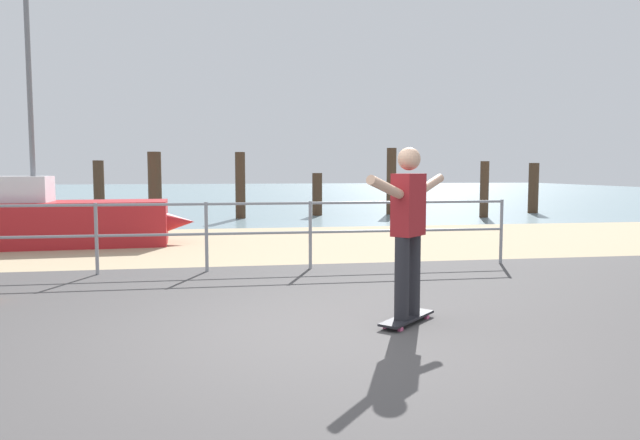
{
  "coord_description": "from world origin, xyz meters",
  "views": [
    {
      "loc": [
        -0.59,
        -5.12,
        1.52
      ],
      "look_at": [
        0.58,
        2.0,
        0.9
      ],
      "focal_mm": 32.82,
      "sensor_mm": 36.0,
      "label": 1
    }
  ],
  "objects": [
    {
      "name": "skateboarder",
      "position": [
        1.17,
        0.29,
        1.02
      ],
      "size": [
        1.09,
        1.08,
        1.65
      ],
      "color": "#26262B",
      "rests_on": "skateboard"
    },
    {
      "name": "skateboard",
      "position": [
        1.17,
        0.29,
        0.07
      ],
      "size": [
        0.71,
        0.7,
        0.08
      ],
      "color": "black",
      "rests_on": "ground"
    },
    {
      "name": "sailboat",
      "position": [
        -3.78,
        7.05,
        0.53
      ],
      "size": [
        5.01,
        1.68,
        5.82
      ],
      "color": "#B21E23",
      "rests_on": "ground"
    },
    {
      "name": "beach_strip",
      "position": [
        0.0,
        7.0,
        0.0
      ],
      "size": [
        24.0,
        6.0,
        0.04
      ],
      "primitive_type": "cube",
      "color": "tan",
      "rests_on": "ground"
    },
    {
      "name": "groyne_post_0",
      "position": [
        -5.17,
        17.66,
        0.94
      ],
      "size": [
        0.39,
        0.39,
        1.87
      ],
      "primitive_type": "cylinder",
      "color": "#422D1E",
      "rests_on": "ground"
    },
    {
      "name": "ground_plane",
      "position": [
        0.0,
        -1.0,
        0.0
      ],
      "size": [
        24.0,
        10.0,
        0.04
      ],
      "primitive_type": "cube",
      "color": "#474444",
      "rests_on": "ground"
    },
    {
      "name": "groyne_post_6",
      "position": [
        10.1,
        13.82,
        0.88
      ],
      "size": [
        0.35,
        0.35,
        1.76
      ],
      "primitive_type": "cylinder",
      "color": "#422D1E",
      "rests_on": "ground"
    },
    {
      "name": "groyne_post_3",
      "position": [
        2.46,
        13.98,
        0.71
      ],
      "size": [
        0.33,
        0.33,
        1.42
      ],
      "primitive_type": "cylinder",
      "color": "#422D1E",
      "rests_on": "ground"
    },
    {
      "name": "groyne_post_4",
      "position": [
        5.01,
        14.0,
        1.13
      ],
      "size": [
        0.33,
        0.33,
        2.26
      ],
      "primitive_type": "cylinder",
      "color": "#422D1E",
      "rests_on": "ground"
    },
    {
      "name": "railing_fence",
      "position": [
        -2.4,
        3.6,
        0.7
      ],
      "size": [
        12.44,
        0.05,
        1.05
      ],
      "color": "gray",
      "rests_on": "ground"
    },
    {
      "name": "groyne_post_1",
      "position": [
        -2.62,
        12.97,
        1.03
      ],
      "size": [
        0.4,
        0.4,
        2.06
      ],
      "primitive_type": "cylinder",
      "color": "#422D1E",
      "rests_on": "ground"
    },
    {
      "name": "groyne_post_2",
      "position": [
        -0.08,
        13.16,
        1.04
      ],
      "size": [
        0.31,
        0.31,
        2.07
      ],
      "primitive_type": "cylinder",
      "color": "#422D1E",
      "rests_on": "ground"
    },
    {
      "name": "sea_surface",
      "position": [
        0.0,
        35.0,
        0.0
      ],
      "size": [
        72.0,
        50.0,
        0.04
      ],
      "primitive_type": "cube",
      "color": "#75939E",
      "rests_on": "ground"
    },
    {
      "name": "groyne_post_5",
      "position": [
        7.55,
        12.28,
        0.9
      ],
      "size": [
        0.27,
        0.27,
        1.8
      ],
      "primitive_type": "cylinder",
      "color": "#422D1E",
      "rests_on": "ground"
    }
  ]
}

